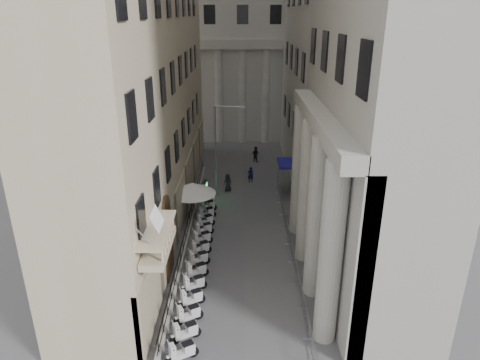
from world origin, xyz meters
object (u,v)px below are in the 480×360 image
at_px(street_lamp, 219,143).
at_px(pedestrian_b, 256,154).
at_px(pedestrian_a, 251,175).
at_px(security_tent, 199,190).
at_px(info_kiosk, 205,191).

bearing_deg(street_lamp, pedestrian_b, 78.18).
bearing_deg(street_lamp, pedestrian_a, 58.32).
relative_size(security_tent, street_lamp, 0.45).
height_order(pedestrian_a, pedestrian_b, pedestrian_b).
bearing_deg(pedestrian_b, street_lamp, 104.62).
distance_m(security_tent, pedestrian_b, 15.87).
bearing_deg(pedestrian_b, pedestrian_a, 118.51).
xyz_separation_m(street_lamp, pedestrian_b, (3.67, 9.95, -4.24)).
relative_size(info_kiosk, pedestrian_a, 1.23).
height_order(street_lamp, pedestrian_b, street_lamp).
bearing_deg(pedestrian_b, security_tent, 105.95).
bearing_deg(security_tent, info_kiosk, 87.77).
bearing_deg(pedestrian_a, street_lamp, 36.98).
xyz_separation_m(street_lamp, pedestrian_a, (2.95, 3.50, -4.34)).
relative_size(pedestrian_a, pedestrian_b, 0.89).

